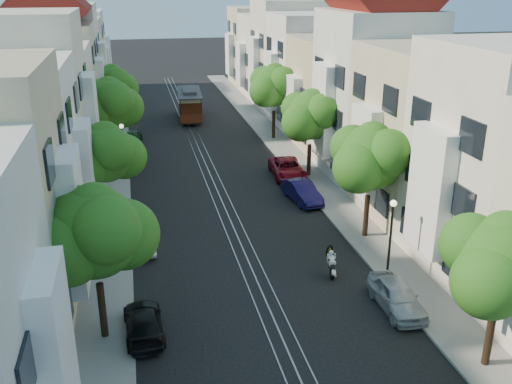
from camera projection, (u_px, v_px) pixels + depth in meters
ground at (201, 152)px, 48.97m from camera, size 200.00×200.00×0.00m
sidewalk_east at (282, 147)px, 50.39m from camera, size 2.50×80.00×0.12m
sidewalk_west at (114, 157)px, 47.51m from camera, size 2.50×80.00×0.12m
rail_left at (194, 153)px, 48.86m from camera, size 0.06×80.00×0.02m
rail_slot at (201, 152)px, 48.97m from camera, size 0.06×80.00×0.02m
rail_right at (207, 152)px, 49.08m from camera, size 0.06×80.00×0.02m
lane_line at (201, 152)px, 48.97m from camera, size 0.08×80.00×0.01m
townhouses_east at (335, 87)px, 49.42m from camera, size 7.75×72.00×12.00m
townhouses_west at (48, 100)px, 44.74m from camera, size 7.75×72.00×11.76m
tree_e_a at (503, 265)px, 20.49m from camera, size 4.72×3.87×6.27m
tree_e_b at (372, 159)px, 31.35m from camera, size 4.93×4.08×6.68m
tree_e_c at (311, 117)px, 41.45m from camera, size 4.84×3.99×6.52m
tree_e_d at (275, 87)px, 51.42m from camera, size 5.01×4.16×6.85m
tree_w_a at (96, 235)px, 22.08m from camera, size 4.93×4.08×6.68m
tree_w_b at (106, 155)px, 33.18m from camera, size 4.72×3.87×6.27m
tree_w_c at (109, 105)px, 43.00m from camera, size 5.13×4.28×7.09m
tree_w_d at (112, 86)px, 53.23m from camera, size 4.84×3.99×6.52m
lamp_east at (391, 228)px, 27.27m from camera, size 0.32×0.32×4.16m
lamp_west at (123, 143)px, 41.23m from camera, size 0.32×0.32×4.16m
sportbike_rider at (331, 261)px, 28.51m from camera, size 0.67×1.65×1.43m
cable_car at (190, 103)px, 60.13m from camera, size 2.91×7.78×2.93m
parked_car_e_near at (397, 296)px, 25.60m from camera, size 1.60×3.93×1.34m
parked_car_e_mid at (302, 192)px, 38.07m from camera, size 2.00×4.29×1.36m
parked_car_e_far at (287, 168)px, 42.72m from camera, size 2.54×5.00×1.35m
parked_car_w_near at (144, 322)px, 23.83m from camera, size 1.75×3.95×1.12m
parked_car_w_mid at (141, 239)px, 31.33m from camera, size 1.55×3.67×1.18m
parked_car_w_far at (133, 137)px, 51.51m from camera, size 1.89×3.80×1.24m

